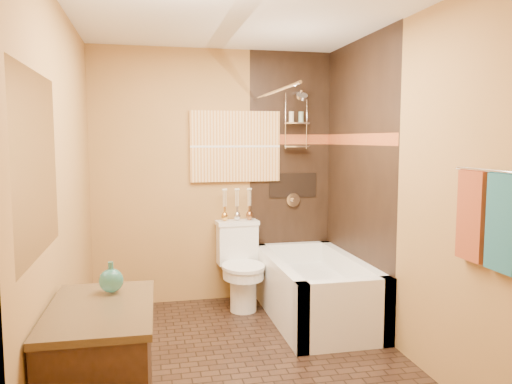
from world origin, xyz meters
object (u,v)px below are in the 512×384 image
object	(u,v)px
bathtub	(315,294)
vanity	(101,377)
sunset_painting	(235,146)
toilet	(241,265)

from	to	relation	value
bathtub	vanity	xyz separation A→B (m)	(-1.72, -1.58, 0.16)
sunset_painting	vanity	xyz separation A→B (m)	(-1.12, -2.31, -1.16)
sunset_painting	bathtub	size ratio (longest dim) A/B	0.60
bathtub	toilet	size ratio (longest dim) A/B	1.84
bathtub	vanity	world-z (taller)	vanity
sunset_painting	bathtub	distance (m)	1.63
toilet	sunset_painting	bearing A→B (deg)	86.18
sunset_painting	vanity	distance (m)	2.82
bathtub	toilet	bearing A→B (deg)	142.76
sunset_painting	toilet	bearing A→B (deg)	-90.00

